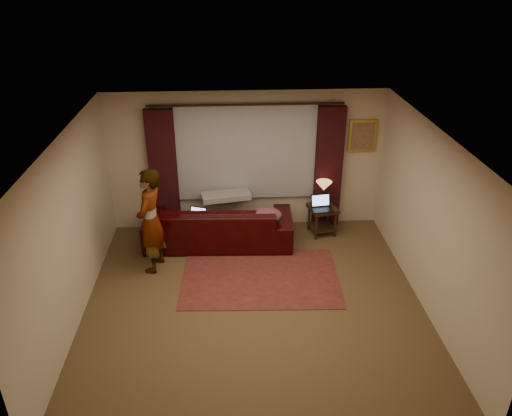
{
  "coord_description": "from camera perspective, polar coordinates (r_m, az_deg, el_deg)",
  "views": [
    {
      "loc": [
        -0.33,
        -5.99,
        4.67
      ],
      "look_at": [
        0.1,
        1.2,
        1.0
      ],
      "focal_mm": 35.0,
      "sensor_mm": 36.0,
      "label": 1
    }
  ],
  "objects": [
    {
      "name": "ceiling",
      "position": [
        6.34,
        -0.26,
        7.96
      ],
      "size": [
        5.0,
        5.0,
        0.02
      ],
      "primitive_type": "cube",
      "color": "silver",
      "rests_on": "ground"
    },
    {
      "name": "wall_left",
      "position": [
        7.21,
        -20.52,
        -2.76
      ],
      "size": [
        0.02,
        5.0,
        2.6
      ],
      "primitive_type": "cube",
      "color": "beige",
      "rests_on": "ground"
    },
    {
      "name": "floor",
      "position": [
        7.6,
        -0.22,
        -10.93
      ],
      "size": [
        5.0,
        5.0,
        0.01
      ],
      "primitive_type": "cube",
      "color": "brown",
      "rests_on": "ground"
    },
    {
      "name": "laptop_table",
      "position": [
        9.01,
        7.62,
        0.5
      ],
      "size": [
        0.4,
        0.43,
        0.26
      ],
      "primitive_type": null,
      "rotation": [
        0.0,
        0.0,
        0.12
      ],
      "color": "black",
      "rests_on": "end_table"
    },
    {
      "name": "drape_left",
      "position": [
        9.15,
        -10.53,
        4.11
      ],
      "size": [
        0.5,
        0.14,
        2.3
      ],
      "primitive_type": "cube",
      "color": "black",
      "rests_on": "floor"
    },
    {
      "name": "laptop_sofa",
      "position": [
        8.67,
        -6.9,
        -0.91
      ],
      "size": [
        0.4,
        0.42,
        0.22
      ],
      "primitive_type": null,
      "rotation": [
        0.0,
        0.0,
        -0.36
      ],
      "color": "black",
      "rests_on": "sofa"
    },
    {
      "name": "end_table",
      "position": [
        9.32,
        7.55,
        -1.37
      ],
      "size": [
        0.57,
        0.57,
        0.55
      ],
      "primitive_type": "cube",
      "rotation": [
        0.0,
        0.0,
        0.21
      ],
      "color": "black",
      "rests_on": "floor"
    },
    {
      "name": "sheer_curtain",
      "position": [
        9.01,
        -1.11,
        6.4
      ],
      "size": [
        2.5,
        0.05,
        1.8
      ],
      "primitive_type": "cube",
      "color": "#A2A3AB",
      "rests_on": "wall_back"
    },
    {
      "name": "picture_frame",
      "position": [
        9.27,
        12.07,
        8.05
      ],
      "size": [
        0.5,
        0.04,
        0.6
      ],
      "primitive_type": "cube",
      "color": "gold",
      "rests_on": "wall_back"
    },
    {
      "name": "sofa",
      "position": [
        8.86,
        -4.32,
        -0.96
      ],
      "size": [
        2.66,
        1.25,
        1.05
      ],
      "primitive_type": "imported",
      "rotation": [
        0.0,
        0.0,
        3.1
      ],
      "color": "black",
      "rests_on": "floor"
    },
    {
      "name": "wall_back",
      "position": [
        9.14,
        -1.12,
        5.36
      ],
      "size": [
        5.0,
        0.02,
        2.6
      ],
      "primitive_type": "cube",
      "color": "beige",
      "rests_on": "ground"
    },
    {
      "name": "wall_right",
      "position": [
        7.43,
        19.4,
        -1.63
      ],
      "size": [
        0.02,
        5.0,
        2.6
      ],
      "primitive_type": "cube",
      "color": "beige",
      "rests_on": "ground"
    },
    {
      "name": "throw_blanket",
      "position": [
        8.91,
        -3.5,
        3.02
      ],
      "size": [
        0.92,
        0.5,
        0.1
      ],
      "primitive_type": "cube",
      "rotation": [
        0.0,
        0.0,
        0.18
      ],
      "color": "gray",
      "rests_on": "sofa"
    },
    {
      "name": "drape_right",
      "position": [
        9.26,
        8.26,
        4.57
      ],
      "size": [
        0.5,
        0.14,
        2.3
      ],
      "primitive_type": "cube",
      "color": "black",
      "rests_on": "floor"
    },
    {
      "name": "area_rug",
      "position": [
        8.14,
        0.51,
        -7.93
      ],
      "size": [
        2.59,
        1.79,
        0.01
      ],
      "primitive_type": "cube",
      "rotation": [
        0.0,
        0.0,
        -0.05
      ],
      "color": "maroon",
      "rests_on": "floor"
    },
    {
      "name": "clothing_pile",
      "position": [
        8.61,
        1.14,
        -0.87
      ],
      "size": [
        0.57,
        0.44,
        0.23
      ],
      "primitive_type": "ellipsoid",
      "rotation": [
        0.0,
        0.0,
        -0.03
      ],
      "color": "brown",
      "rests_on": "sofa"
    },
    {
      "name": "curtain_rod",
      "position": [
        8.69,
        -1.15,
        11.72
      ],
      "size": [
        0.04,
        0.04,
        3.4
      ],
      "primitive_type": "cylinder",
      "color": "black",
      "rests_on": "wall_back"
    },
    {
      "name": "person",
      "position": [
        8.11,
        -11.95,
        -1.46
      ],
      "size": [
        0.62,
        0.62,
        1.77
      ],
      "primitive_type": "imported",
      "rotation": [
        0.0,
        0.0,
        -1.79
      ],
      "color": "gray",
      "rests_on": "floor"
    },
    {
      "name": "wall_front",
      "position": [
        4.86,
        1.5,
        -16.89
      ],
      "size": [
        5.0,
        0.02,
        2.6
      ],
      "primitive_type": "cube",
      "color": "beige",
      "rests_on": "ground"
    },
    {
      "name": "tiffany_lamp",
      "position": [
        9.18,
        7.71,
        1.7
      ],
      "size": [
        0.32,
        0.32,
        0.46
      ],
      "primitive_type": null,
      "rotation": [
        0.0,
        0.0,
        -0.11
      ],
      "color": "olive",
      "rests_on": "end_table"
    }
  ]
}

